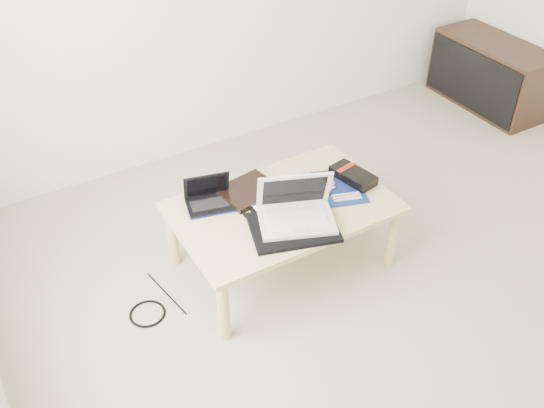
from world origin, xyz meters
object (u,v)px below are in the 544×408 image
netbook (209,198)px  gpu_box (353,176)px  media_cabinet (490,74)px  coffee_table (283,213)px  white_laptop (296,210)px

netbook → gpu_box: (0.76, -0.20, -0.01)m
media_cabinet → netbook: bearing=-168.2°
coffee_table → white_laptop: bearing=-95.3°
netbook → coffee_table: bearing=-32.2°
netbook → gpu_box: 0.78m
white_laptop → gpu_box: bearing=17.4°
media_cabinet → netbook: netbook is taller
coffee_table → media_cabinet: media_cabinet is taller
coffee_table → white_laptop: (-0.01, -0.14, 0.12)m
white_laptop → gpu_box: size_ratio=1.61×
media_cabinet → white_laptop: size_ratio=2.10×
netbook → white_laptop: bearing=-48.4°
media_cabinet → gpu_box: size_ratio=3.37×
coffee_table → media_cabinet: 2.41m
white_laptop → netbook: bearing=131.6°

